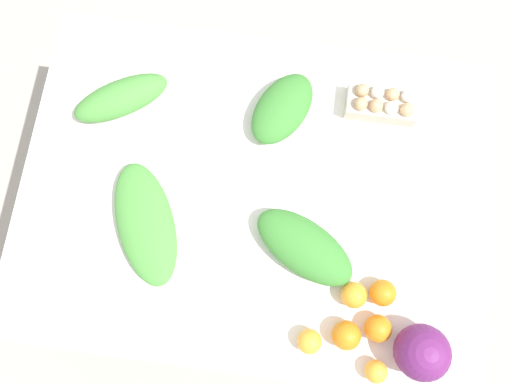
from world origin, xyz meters
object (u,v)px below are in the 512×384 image
Objects in this scene: greens_bunch_scallion at (304,247)px; greens_bunch_chard at (121,98)px; orange_4 at (309,342)px; orange_5 at (354,295)px; orange_2 at (376,372)px; cabbage_purple at (422,352)px; orange_0 at (346,335)px; orange_3 at (378,328)px; greens_bunch_dandelion at (146,223)px; greens_bunch_beet_tops at (282,109)px; orange_1 at (383,293)px; egg_carton at (382,104)px.

greens_bunch_scallion reaches higher than greens_bunch_chard.
orange_4 is 0.18m from orange_5.
orange_2 is (0.24, -0.32, -0.02)m from greens_bunch_scallion.
cabbage_purple is 1.86× the size of orange_0.
greens_bunch_chard reaches higher than orange_2.
orange_2 is 0.12m from orange_3.
orange_0 is at bearing -21.01° from greens_bunch_dandelion.
greens_bunch_beet_tops is (-0.12, 0.42, -0.00)m from greens_bunch_scallion.
greens_bunch_chard is at bearing 111.14° from greens_bunch_dandelion.
orange_0 reaches higher than orange_4.
orange_5 is at bearing -168.09° from orange_1.
cabbage_purple reaches higher than orange_1.
egg_carton is at bearing 93.51° from orange_2.
orange_3 is at bearing -60.48° from greens_bunch_beet_tops.
greens_bunch_chard is at bearing 147.14° from orange_5.
greens_bunch_beet_tops is 0.63m from orange_1.
orange_5 reaches higher than orange_2.
orange_0 is (-0.04, -0.71, -0.00)m from egg_carton.
egg_carton is 0.71m from orange_0.
orange_5 reaches higher than orange_4.
egg_carton is 0.72× the size of greens_bunch_chard.
greens_bunch_dandelion is 5.44× the size of orange_4.
greens_bunch_chard is 3.94× the size of orange_3.
orange_0 is at bearing -160.64° from orange_3.
orange_0 is at bearing -125.45° from orange_1.
orange_4 is (-0.10, -0.03, -0.01)m from orange_0.
orange_0 reaches higher than orange_1.
greens_bunch_chard is 4.77× the size of orange_2.
cabbage_purple is 0.40× the size of greens_bunch_dandelion.
cabbage_purple reaches higher than orange_2.
egg_carton is 3.44× the size of orange_2.
egg_carton reaches higher than orange_2.
orange_2 is (0.86, -0.70, -0.01)m from greens_bunch_chard.
cabbage_purple is 0.21m from orange_0.
greens_bunch_chard is at bearing -176.23° from greens_bunch_beet_tops.
greens_bunch_scallion is at bearing 139.48° from orange_3.
greens_bunch_scallion is at bearing -31.89° from greens_bunch_chard.
orange_1 is (-0.11, 0.15, -0.04)m from cabbage_purple.
greens_bunch_scallion is 4.54× the size of orange_4.
orange_3 is at bearing -34.44° from greens_bunch_chard.
egg_carton is at bearing 94.83° from orange_1.
orange_2 is (0.36, -0.74, -0.01)m from greens_bunch_beet_tops.
orange_3 is (0.71, -0.21, 0.01)m from greens_bunch_dandelion.
greens_bunch_beet_tops is at bearing 105.62° from greens_bunch_scallion.
orange_1 reaches higher than orange_2.
greens_bunch_chard is at bearing 141.19° from orange_0.
greens_bunch_beet_tops is (0.36, 0.41, 0.01)m from greens_bunch_dandelion.
greens_bunch_beet_tops is at bearing 112.02° from orange_0.
orange_0 is at bearing -57.70° from greens_bunch_scallion.
orange_1 is at bearing 86.79° from orange_3.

